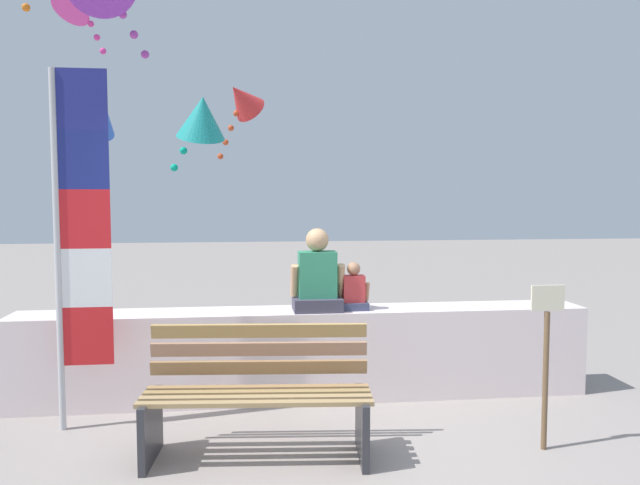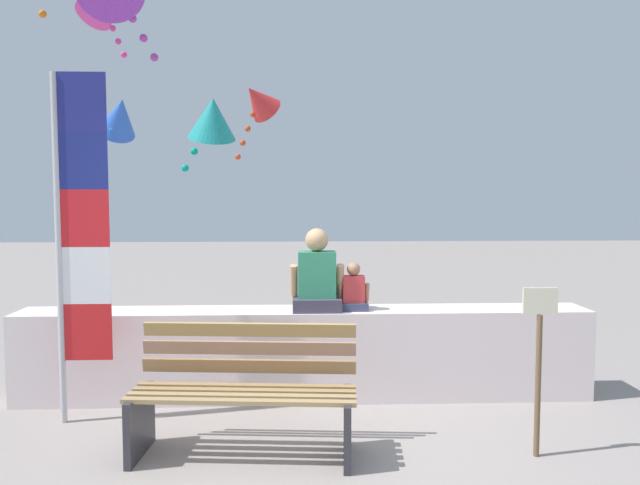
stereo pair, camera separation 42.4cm
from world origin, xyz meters
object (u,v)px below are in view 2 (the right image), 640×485
object	(u,v)px
flag_banner	(76,229)
kite_blue	(119,117)
person_child	(353,291)
kite_red	(258,100)
park_bench	(245,395)
kite_magenta	(102,3)
sign_post	(539,356)
kite_teal	(212,119)
person_adult	(317,278)

from	to	relation	value
flag_banner	kite_blue	xyz separation A→B (m)	(-0.53, 3.24, 1.27)
person_child	kite_red	world-z (taller)	kite_red
park_bench	kite_magenta	bearing A→B (deg)	117.08
flag_banner	sign_post	world-z (taller)	flag_banner
kite_magenta	flag_banner	bearing A→B (deg)	-77.30
park_bench	flag_banner	xyz separation A→B (m)	(-1.36, 0.65, 1.14)
person_child	kite_teal	bearing A→B (deg)	134.90
flag_banner	kite_teal	size ratio (longest dim) A/B	3.16
kite_blue	kite_teal	bearing A→B (deg)	-44.19
kite_magenta	sign_post	world-z (taller)	kite_magenta
person_child	kite_blue	bearing A→B (deg)	135.34
flag_banner	kite_magenta	distance (m)	4.62
kite_magenta	kite_red	bearing A→B (deg)	-9.48
kite_red	kite_magenta	size ratio (longest dim) A/B	0.95
flag_banner	sign_post	size ratio (longest dim) A/B	2.33
person_child	kite_blue	world-z (taller)	kite_blue
kite_magenta	sign_post	bearing A→B (deg)	-46.20
flag_banner	kite_red	size ratio (longest dim) A/B	2.63
park_bench	sign_post	bearing A→B (deg)	-4.20
person_child	person_adult	bearing A→B (deg)	-179.93
kite_red	flag_banner	bearing A→B (deg)	-111.03
park_bench	kite_blue	distance (m)	4.95
person_adult	sign_post	distance (m)	2.01
person_adult	kite_magenta	size ratio (longest dim) A/B	0.66
person_adult	kite_red	size ratio (longest dim) A/B	0.69
person_adult	flag_banner	distance (m)	2.03
park_bench	person_child	distance (m)	1.55
person_adult	kite_teal	xyz separation A→B (m)	(-1.08, 1.42, 1.56)
kite_blue	kite_teal	distance (m)	1.90
kite_teal	kite_blue	bearing A→B (deg)	135.81
person_child	kite_blue	size ratio (longest dim) A/B	0.39
person_child	flag_banner	size ratio (longest dim) A/B	0.15
kite_magenta	kite_teal	bearing A→B (deg)	-45.50
kite_blue	kite_magenta	distance (m)	1.59
flag_banner	person_adult	bearing A→B (deg)	14.85
person_child	sign_post	bearing A→B (deg)	-48.40
kite_blue	kite_teal	size ratio (longest dim) A/B	1.26
person_adult	sign_post	size ratio (longest dim) A/B	0.61
kite_red	kite_magenta	xyz separation A→B (m)	(-2.06, 0.34, 1.30)
flag_banner	park_bench	bearing A→B (deg)	-25.59
person_adult	kite_blue	size ratio (longest dim) A/B	0.66
park_bench	person_child	xyz separation A→B (m)	(0.88, 1.16, 0.55)
person_child	kite_magenta	distance (m)	5.49
kite_magenta	person_adult	bearing A→B (deg)	-48.55
person_adult	flag_banner	world-z (taller)	flag_banner
flag_banner	kite_magenta	world-z (taller)	kite_magenta
kite_red	kite_teal	bearing A→B (deg)	-107.62
kite_blue	park_bench	bearing A→B (deg)	-64.12
kite_teal	sign_post	bearing A→B (deg)	-46.64
person_child	kite_magenta	bearing A→B (deg)	134.69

